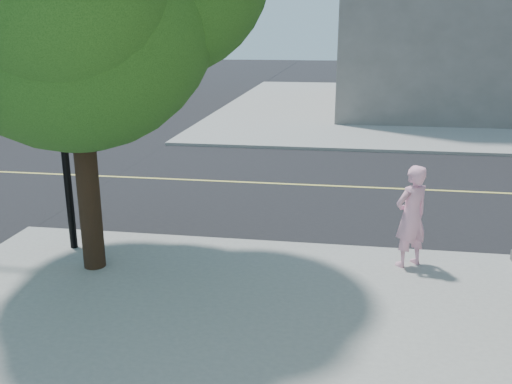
# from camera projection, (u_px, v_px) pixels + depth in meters

# --- Properties ---
(ground) EXTENTS (140.00, 140.00, 0.00)m
(ground) POSITION_uv_depth(u_px,v_px,m) (74.00, 235.00, 11.23)
(ground) COLOR black
(ground) RESTS_ON ground
(road_ew) EXTENTS (140.00, 9.00, 0.01)m
(road_ew) POSITION_uv_depth(u_px,v_px,m) (149.00, 178.00, 15.49)
(road_ew) COLOR black
(road_ew) RESTS_ON ground
(sidewalk_ne) EXTENTS (29.00, 25.00, 0.12)m
(sidewalk_ne) POSITION_uv_depth(u_px,v_px,m) (496.00, 107.00, 29.54)
(sidewalk_ne) COLOR gray
(sidewalk_ne) RESTS_ON ground
(man_on_phone) EXTENTS (0.77, 0.73, 1.78)m
(man_on_phone) POSITION_uv_depth(u_px,v_px,m) (411.00, 216.00, 9.24)
(man_on_phone) COLOR #F7A9C8
(man_on_phone) RESTS_ON sidewalk_se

